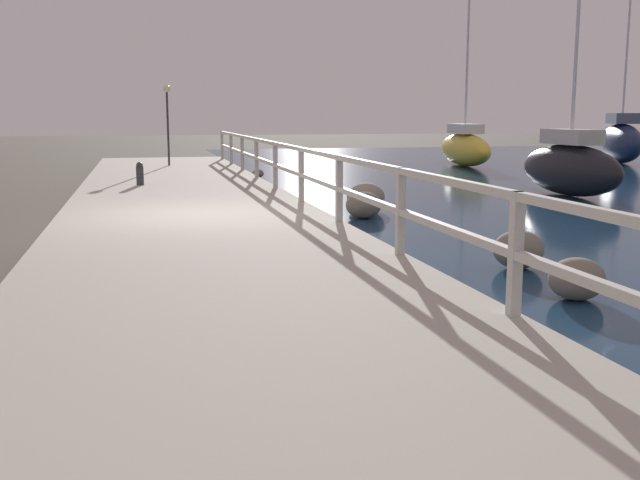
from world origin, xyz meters
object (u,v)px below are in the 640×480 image
dock_lamp (167,107)px  sailboat_yellow (464,147)px  sailboat_navy (621,141)px  sailboat_black (570,166)px  mooring_bollard (140,173)px

dock_lamp → sailboat_yellow: (11.35, 1.06, -1.50)m
dock_lamp → sailboat_navy: size_ratio=0.32×
sailboat_black → mooring_bollard: bearing=165.2°
sailboat_black → dock_lamp: bearing=132.9°
mooring_bollard → sailboat_navy: 20.94m
sailboat_yellow → sailboat_navy: bearing=9.2°
mooring_bollard → sailboat_black: 10.59m
mooring_bollard → sailboat_navy: sailboat_navy is taller
sailboat_black → sailboat_navy: bearing=48.9°
sailboat_yellow → sailboat_black: bearing=-91.8°
dock_lamp → sailboat_navy: 18.36m
dock_lamp → sailboat_black: 13.48m
sailboat_black → sailboat_yellow: bearing=78.1°
mooring_bollard → dock_lamp: 7.39m
sailboat_navy → sailboat_black: bearing=-108.5°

